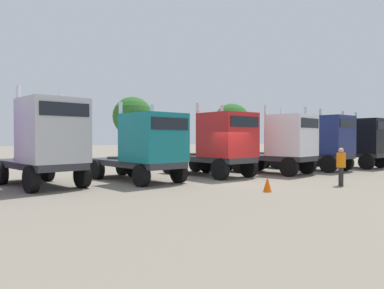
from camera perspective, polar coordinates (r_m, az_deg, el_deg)
The scene contains 11 objects.
ground at distance 18.77m, azimuth 6.69°, elevation -5.71°, with size 200.00×200.00×0.00m, color gray.
semi_truck_silver at distance 17.42m, azimuth -21.44°, elevation 0.35°, with size 4.00×6.48×4.47m.
semi_truck_teal at distance 18.36m, azimuth -7.21°, elevation -0.33°, with size 3.91×6.80×3.96m.
semi_truck_red at distance 20.82m, azimuth 4.38°, elevation 0.20°, with size 3.52×6.23×4.17m.
semi_truck_white at distance 23.10m, azimuth 13.76°, elevation 0.14°, with size 4.12×6.28×4.18m.
semi_truck_navy at distance 26.33m, azimuth 19.21°, elevation 0.30°, with size 3.80×6.68×4.25m.
semi_truck_black at distance 29.84m, azimuth 24.20°, elevation 0.30°, with size 3.57×6.61×4.18m.
visitor_in_hivis at distance 18.26m, azimuth 22.00°, elevation -2.78°, with size 0.56×0.56×1.74m.
traffic_cone_far at distance 15.39m, azimuth 11.55°, elevation -6.03°, with size 0.36×0.36×0.62m, color #F2590C.
oak_far_centre at distance 36.98m, azimuth -9.15°, elevation 4.26°, with size 3.90×3.90×6.27m.
oak_far_right at distance 44.18m, azimuth 6.17°, elevation 3.45°, with size 4.39×4.39×6.29m.
Camera 1 is at (-10.84, -15.17, 2.19)m, focal length 34.59 mm.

